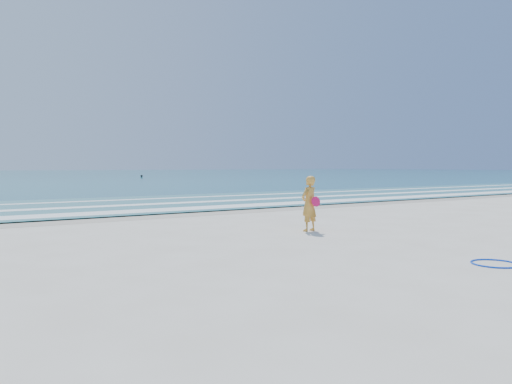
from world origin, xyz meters
TOP-DOWN VIEW (x-y plane):
  - ground at (0.00, 0.00)m, footprint 400.00×400.00m
  - wet_sand at (0.00, 9.00)m, footprint 400.00×2.40m
  - shallow at (0.00, 14.00)m, footprint 400.00×10.00m
  - foam_near at (0.00, 10.30)m, footprint 400.00×1.40m
  - foam_mid at (0.00, 13.20)m, footprint 400.00×0.90m
  - foam_far at (0.00, 16.50)m, footprint 400.00×0.60m
  - hoop at (1.09, -2.45)m, footprint 0.89×0.89m
  - buoy at (20.00, 63.92)m, footprint 0.35×0.35m
  - woman at (1.25, 2.76)m, footprint 0.59×0.44m

SIDE VIEW (x-z plane):
  - ground at x=0.00m, z-range 0.00..0.00m
  - wet_sand at x=0.00m, z-range 0.00..0.00m
  - hoop at x=1.09m, z-range 0.00..0.03m
  - shallow at x=0.00m, z-range 0.04..0.05m
  - foam_near at x=0.00m, z-range 0.05..0.06m
  - foam_mid at x=0.00m, z-range 0.05..0.06m
  - foam_far at x=0.00m, z-range 0.05..0.06m
  - buoy at x=20.00m, z-range 0.04..0.39m
  - woman at x=1.25m, z-range 0.00..1.45m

